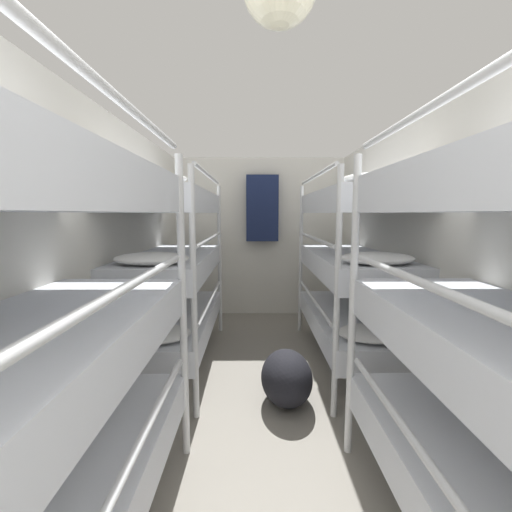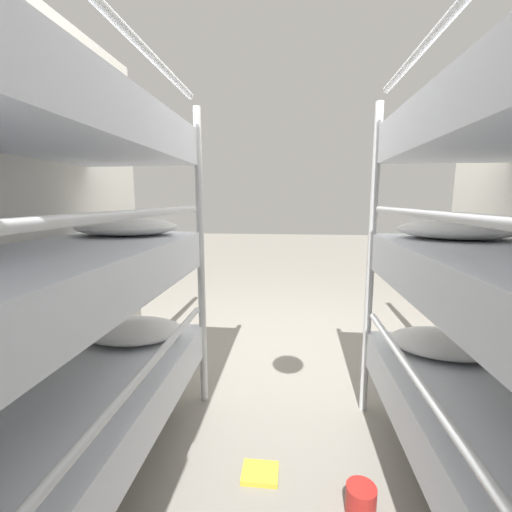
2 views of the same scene
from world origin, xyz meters
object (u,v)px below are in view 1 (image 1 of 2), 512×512
Objects in this scene: bunk_stack_left_far at (173,264)px; hanging_coat at (262,208)px; duffel_bag at (287,377)px; bunk_stack_right_far at (351,263)px; bunk_stack_left_near at (2,371)px.

hanging_coat is (0.87, 1.58, 0.53)m from bunk_stack_left_far.
duffel_bag is at bearing -86.67° from hanging_coat.
duffel_bag is (1.01, -0.67, -0.79)m from bunk_stack_left_far.
bunk_stack_right_far reaches higher than duffel_bag.
bunk_stack_right_far is at bearing 52.72° from bunk_stack_left_near.
hanging_coat is at bearing 76.93° from bunk_stack_left_near.
hanging_coat is (-0.79, 1.58, 0.53)m from bunk_stack_right_far.
bunk_stack_left_near is 1.99m from duffel_bag.
duffel_bag is at bearing 56.57° from bunk_stack_left_near.
bunk_stack_left_near is 3.22× the size of duffel_bag.
bunk_stack_left_far is at bearing -119.01° from hanging_coat.
hanging_coat is (0.87, 3.77, 0.53)m from bunk_stack_left_near.
bunk_stack_right_far is (1.67, 2.19, 0.00)m from bunk_stack_left_near.
duffel_bag is at bearing -134.77° from bunk_stack_right_far.
bunk_stack_left_far is 1.00× the size of bunk_stack_right_far.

